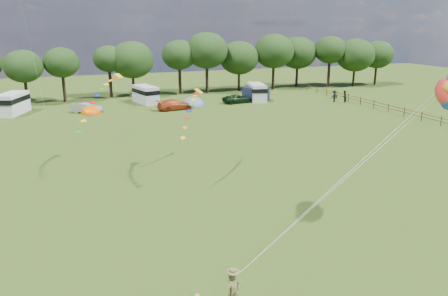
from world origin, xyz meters
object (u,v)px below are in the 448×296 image
object	(u,v)px
tent_orange	(91,113)
walker_b	(334,96)
campervan_b	(12,103)
car_c	(175,105)
campervan_c	(146,94)
walker_a	(344,96)
fish_kite	(448,93)
campervan_d	(256,91)
kite_flyer	(233,293)
car_b	(86,108)
tent_greyblue	(193,106)
car_d	(238,99)

from	to	relation	value
tent_orange	walker_b	xyz separation A→B (m)	(35.77, -3.53, 0.87)
campervan_b	car_c	bearing A→B (deg)	-82.27
campervan_c	walker_b	distance (m)	28.82
campervan_b	walker_a	bearing A→B (deg)	-79.14
tent_orange	fish_kite	size ratio (longest dim) A/B	0.82
car_c	campervan_b	xyz separation A→B (m)	(-20.91, 4.69, 0.77)
campervan_d	kite_flyer	size ratio (longest dim) A/B	2.92
campervan_b	car_b	bearing A→B (deg)	-85.23
campervan_d	walker_b	size ratio (longest dim) A/B	3.16
campervan_c	tent_orange	distance (m)	10.11
campervan_d	kite_flyer	distance (m)	52.63
tent_greyblue	car_d	bearing A→B (deg)	1.98
campervan_c	tent_orange	xyz separation A→B (m)	(-8.39, -5.46, -1.38)
car_b	walker_b	world-z (taller)	walker_b
car_b	campervan_b	xyz separation A→B (m)	(-9.20, 2.57, 0.83)
tent_greyblue	fish_kite	world-z (taller)	fish_kite
campervan_c	campervan_d	xyz separation A→B (m)	(16.75, -3.54, -0.00)
kite_flyer	campervan_b	bearing A→B (deg)	83.06
campervan_b	campervan_d	xyz separation A→B (m)	(34.86, -1.52, -0.10)
campervan_d	kite_flyer	world-z (taller)	campervan_d
car_c	fish_kite	bearing A→B (deg)	-179.20
car_c	kite_flyer	xyz separation A→B (m)	(-8.69, -44.35, 0.25)
car_b	tent_orange	bearing A→B (deg)	-126.22
campervan_b	campervan_c	bearing A→B (deg)	-63.27
campervan_b	fish_kite	world-z (taller)	fish_kite
tent_greyblue	kite_flyer	bearing A→B (deg)	-104.44
car_b	kite_flyer	xyz separation A→B (m)	(3.02, -46.47, 0.31)
campervan_c	walker_b	bearing A→B (deg)	-121.34
fish_kite	car_c	bearing A→B (deg)	45.85
car_c	tent_orange	xyz separation A→B (m)	(-11.20, 1.25, -0.70)
car_b	campervan_d	xyz separation A→B (m)	(25.65, 1.05, 0.73)
tent_orange	kite_flyer	world-z (taller)	kite_flyer
tent_orange	walker_a	size ratio (longest dim) A/B	1.64
campervan_b	campervan_c	xyz separation A→B (m)	(18.11, 2.02, -0.10)
kite_flyer	fish_kite	world-z (taller)	fish_kite
campervan_b	walker_a	size ratio (longest dim) A/B	3.41
kite_flyer	walker_b	world-z (taller)	kite_flyer
tent_greyblue	walker_a	distance (m)	23.15
fish_kite	walker_b	distance (m)	43.40
campervan_d	tent_greyblue	bearing A→B (deg)	109.21
car_d	tent_orange	size ratio (longest dim) A/B	1.59
car_d	car_b	bearing A→B (deg)	84.44
car_d	kite_flyer	world-z (taller)	kite_flyer
fish_kite	car_b	bearing A→B (deg)	60.07
car_d	campervan_d	xyz separation A→B (m)	(3.61, 1.09, 0.75)
tent_orange	fish_kite	distance (m)	45.79
fish_kite	campervan_d	bearing A→B (deg)	27.23
car_b	campervan_b	world-z (taller)	campervan_b
walker_b	walker_a	bearing A→B (deg)	130.70
car_d	fish_kite	bearing A→B (deg)	168.11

